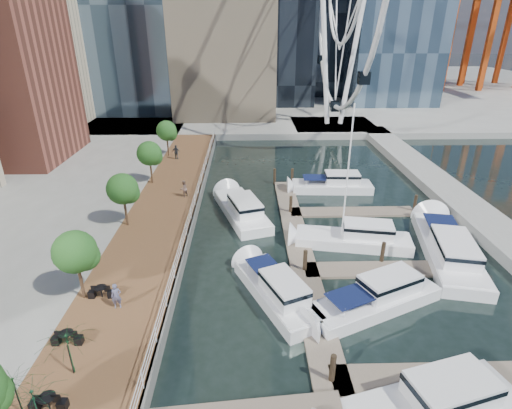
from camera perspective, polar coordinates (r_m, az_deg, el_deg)
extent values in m
plane|color=black|center=(23.47, 1.98, -20.57)|extent=(520.00, 520.00, 0.00)
cube|color=brown|center=(36.32, -13.72, -2.76)|extent=(6.00, 60.00, 1.00)
cube|color=#595954|center=(35.79, -9.02, -2.75)|extent=(0.25, 60.00, 1.00)
cube|color=gray|center=(119.73, -0.86, 16.44)|extent=(200.00, 114.00, 1.00)
cube|color=gray|center=(45.24, 26.61, 0.74)|extent=(4.00, 60.00, 1.00)
cube|color=gray|center=(72.10, 10.98, 10.87)|extent=(14.00, 12.00, 1.00)
cube|color=#6D6051|center=(31.57, 6.45, -7.35)|extent=(2.00, 32.00, 0.20)
cube|color=#6D6051|center=(24.22, 25.79, -21.51)|extent=(12.00, 2.00, 0.20)
cube|color=#6D6051|center=(31.30, 18.01, -8.81)|extent=(12.00, 2.00, 0.20)
cube|color=#6D6051|center=(39.66, 13.59, -1.03)|extent=(12.00, 2.00, 0.20)
cube|color=brown|center=(58.54, -32.15, 15.24)|extent=(12.00, 14.00, 20.00)
cube|color=#BCAD8E|center=(75.22, -31.00, 19.83)|extent=(14.00, 16.00, 28.00)
cylinder|color=white|center=(69.85, 9.75, 21.75)|extent=(0.80, 0.80, 26.00)
cylinder|color=white|center=(70.93, 14.01, 21.45)|extent=(0.80, 0.80, 26.00)
cylinder|color=#3F2B1C|center=(27.12, -23.70, -10.01)|extent=(0.20, 0.20, 2.40)
sphere|color=#265B1E|center=(26.07, -24.46, -6.16)|extent=(2.60, 2.60, 2.60)
cylinder|color=#3F2B1C|center=(35.33, -18.10, -1.02)|extent=(0.20, 0.20, 2.40)
sphere|color=#265B1E|center=(34.54, -18.55, 2.13)|extent=(2.60, 2.60, 2.60)
cylinder|color=#3F2B1C|center=(44.29, -14.72, 4.47)|extent=(0.20, 0.20, 2.40)
sphere|color=#265B1E|center=(43.66, -15.01, 7.07)|extent=(2.60, 2.60, 2.60)
cylinder|color=#3F2B1C|center=(53.61, -12.47, 8.08)|extent=(0.20, 0.20, 2.40)
sphere|color=#265B1E|center=(53.09, -12.68, 10.26)|extent=(2.60, 2.60, 2.60)
imported|color=#555571|center=(25.73, -19.33, -12.25)|extent=(0.66, 0.50, 1.64)
imported|color=#7D6056|center=(40.04, -10.29, 2.25)|extent=(1.03, 1.04, 1.69)
imported|color=#30363D|center=(51.93, -11.32, 7.35)|extent=(1.17, 0.75, 1.86)
imported|color=#0E3512|center=(21.40, -30.93, -22.47)|extent=(2.88, 2.92, 2.20)
imported|color=#0F381A|center=(22.14, -25.13, -18.79)|extent=(3.24, 3.28, 2.46)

